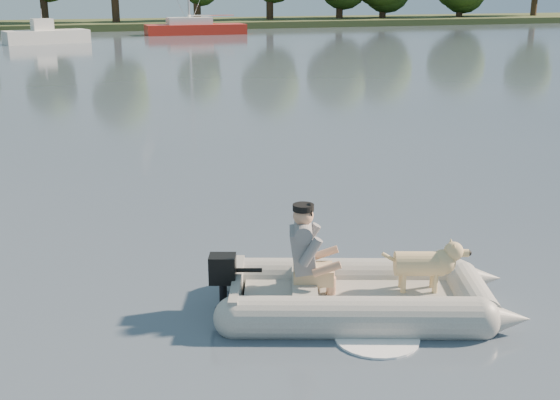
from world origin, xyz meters
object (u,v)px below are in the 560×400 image
object	(u,v)px
dinghy	(365,263)
motorboat	(46,27)
sailboat	(195,28)
man	(305,247)
dog	(419,268)

from	to	relation	value
dinghy	motorboat	bearing A→B (deg)	112.80
motorboat	sailboat	size ratio (longest dim) A/B	0.52
motorboat	dinghy	bearing A→B (deg)	-100.07
motorboat	man	bearing A→B (deg)	-100.88
dinghy	man	world-z (taller)	man
sailboat	dog	bearing A→B (deg)	-98.73
sailboat	motorboat	bearing A→B (deg)	-152.16
man	motorboat	xyz separation A→B (m)	(-2.21, 44.02, 0.32)
man	sailboat	bearing A→B (deg)	98.63
dog	motorboat	bearing A→B (deg)	113.59
motorboat	sailboat	distance (m)	12.95
man	dog	world-z (taller)	man
man	motorboat	world-z (taller)	motorboat
dog	sailboat	bearing A→B (deg)	100.12
man	dinghy	bearing A→B (deg)	-4.24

